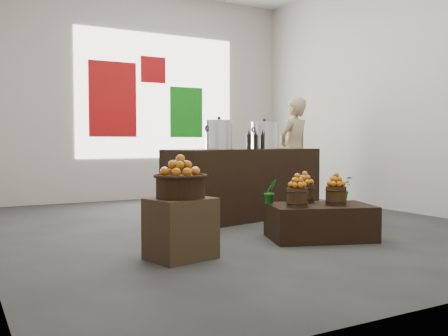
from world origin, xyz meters
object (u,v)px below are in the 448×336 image
stock_pot_left (219,136)px  stock_pot_center (264,136)px  shopper (294,151)px  display_table (320,222)px  crate (181,228)px  counter (245,184)px  wicker_basket (181,187)px

stock_pot_left → stock_pot_center: 0.89m
stock_pot_center → shopper: bearing=35.6°
stock_pot_left → shopper: shopper is taller
shopper → display_table: bearing=44.0°
crate → display_table: size_ratio=0.51×
crate → counter: counter is taller
counter → shopper: bearing=18.1°
crate → stock_pot_center: stock_pot_center is taller
stock_pot_center → shopper: size_ratio=0.20×
counter → stock_pot_center: 0.79m
stock_pot_left → stock_pot_center: (0.87, 0.20, 0.00)m
display_table → stock_pot_center: (0.45, 1.84, 1.00)m
wicker_basket → stock_pot_left: (1.35, 1.75, 0.51)m
wicker_basket → stock_pot_left: stock_pot_left is taller
counter → stock_pot_center: size_ratio=6.47×
stock_pot_left → shopper: (2.06, 1.05, -0.25)m
shopper → crate: bearing=24.7°
stock_pot_center → stock_pot_left: bearing=-167.3°
display_table → stock_pot_center: 2.14m
crate → display_table: bearing=3.5°
crate → counter: (1.84, 1.86, 0.21)m
crate → stock_pot_left: size_ratio=1.52×
crate → counter: 2.63m
crate → wicker_basket: wicker_basket is taller
crate → wicker_basket: size_ratio=1.25×
wicker_basket → counter: bearing=45.3°
display_table → stock_pot_left: size_ratio=3.01×
crate → shopper: 4.46m
display_table → stock_pot_left: 1.97m
shopper → counter: bearing=16.1°
crate → wicker_basket: bearing=0.0°
wicker_basket → stock_pot_center: 3.00m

